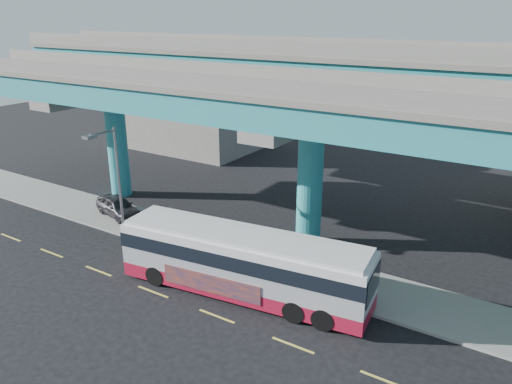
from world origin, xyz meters
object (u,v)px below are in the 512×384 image
Objects in this scene: parked_car at (118,206)px; stop_sign at (324,261)px; street_lamp at (111,166)px; transit_bus at (243,261)px.

stop_sign is (15.97, -1.41, 0.96)m from parked_car.
street_lamp is 14.11m from stop_sign.
transit_bus is 1.93× the size of street_lamp.
parked_car is at bearing 135.44° from street_lamp.
transit_bus reaches higher than parked_car.
transit_bus is 3.97m from stop_sign.
street_lamp is at bearing -158.65° from stop_sign.
stop_sign reaches higher than parked_car.
transit_bus is at bearing -91.33° from parked_car.
parked_car is 4.82m from street_lamp.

